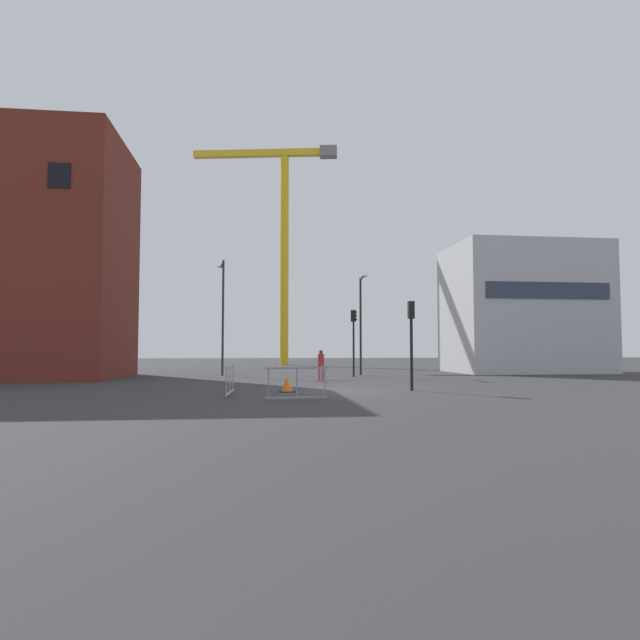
{
  "coord_description": "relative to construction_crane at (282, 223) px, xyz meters",
  "views": [
    {
      "loc": [
        -3.06,
        -21.08,
        1.66
      ],
      "look_at": [
        0.0,
        4.91,
        3.11
      ],
      "focal_mm": 29.82,
      "sensor_mm": 36.0,
      "label": 1
    }
  ],
  "objects": [
    {
      "name": "ground",
      "position": [
        0.55,
        -34.71,
        -15.11
      ],
      "size": [
        160.0,
        160.0,
        0.0
      ],
      "primitive_type": "plane",
      "color": "#333335"
    },
    {
      "name": "brick_building",
      "position": [
        -15.85,
        -23.52,
        -8.17
      ],
      "size": [
        10.85,
        8.72,
        13.89
      ],
      "color": "maroon",
      "rests_on": "ground"
    },
    {
      "name": "office_block",
      "position": [
        16.67,
        -19.22,
        -10.51
      ],
      "size": [
        10.36,
        7.09,
        9.19
      ],
      "color": "#B7B7BC",
      "rests_on": "ground"
    },
    {
      "name": "construction_crane",
      "position": [
        0.0,
        0.0,
        0.0
      ],
      "size": [
        15.35,
        3.58,
        23.2
      ],
      "color": "yellow",
      "rests_on": "ground"
    },
    {
      "name": "streetlamp_tall",
      "position": [
        -4.75,
        -21.3,
        -10.71
      ],
      "size": [
        0.58,
        2.13,
        7.36
      ],
      "color": "#2D2D30",
      "rests_on": "ground"
    },
    {
      "name": "streetlamp_short",
      "position": [
        4.14,
        -22.11,
        -11.27
      ],
      "size": [
        0.44,
        2.04,
        6.33
      ],
      "color": "#232326",
      "rests_on": "ground"
    },
    {
      "name": "traffic_light_island",
      "position": [
        3.3,
        -23.99,
        -12.39
      ],
      "size": [
        0.39,
        0.34,
        4.05
      ],
      "color": "black",
      "rests_on": "ground"
    },
    {
      "name": "traffic_light_verge",
      "position": [
        3.66,
        -34.97,
        -12.67
      ],
      "size": [
        0.26,
        0.38,
        3.6
      ],
      "color": "black",
      "rests_on": "ground"
    },
    {
      "name": "pedestrian_walking",
      "position": [
        0.95,
        -26.89,
        -14.17
      ],
      "size": [
        0.34,
        0.34,
        1.63
      ],
      "color": "#D14C8C",
      "rests_on": "ground"
    },
    {
      "name": "safety_barrier_mid_span",
      "position": [
        -1.23,
        -38.53,
        -14.55
      ],
      "size": [
        2.06,
        0.32,
        1.08
      ],
      "color": "gray",
      "rests_on": "ground"
    },
    {
      "name": "safety_barrier_rear",
      "position": [
        -3.49,
        -36.34,
        -14.55
      ],
      "size": [
        0.19,
        2.56,
        1.08
      ],
      "color": "#9EA0A5",
      "rests_on": "ground"
    },
    {
      "name": "traffic_cone_by_barrier",
      "position": [
        -1.35,
        -34.95,
        -14.82
      ],
      "size": [
        0.62,
        0.62,
        0.63
      ],
      "color": "black",
      "rests_on": "ground"
    }
  ]
}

